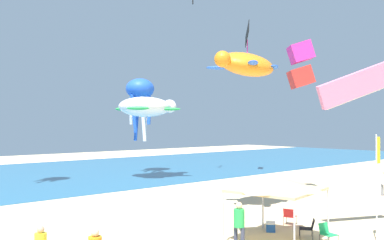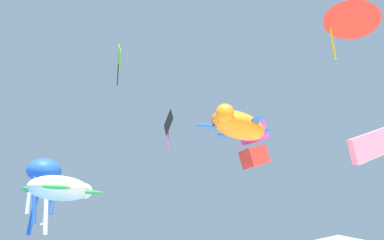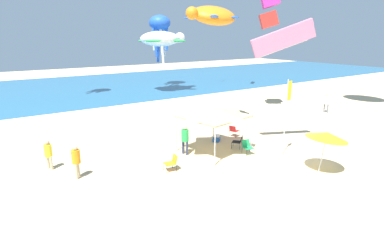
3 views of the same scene
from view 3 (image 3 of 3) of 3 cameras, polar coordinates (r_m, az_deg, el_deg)
ground at (r=18.87m, az=17.11°, el=-6.62°), size 120.00×120.00×0.10m
ocean_strip at (r=45.64m, az=-15.92°, el=6.11°), size 120.00×26.94×0.02m
canopy_tent at (r=18.33m, az=4.15°, el=1.36°), size 3.97×3.75×2.67m
beach_umbrella at (r=16.91m, az=23.61°, el=-2.66°), size 2.09×2.07×2.27m
folding_chair_near_cooler at (r=21.59m, az=7.67°, el=-1.84°), size 0.76×0.70×0.82m
folding_chair_right_of_tent at (r=19.42m, az=8.56°, el=-3.83°), size 0.79×0.81×0.82m
folding_chair_left_of_tent at (r=18.63m, az=10.13°, el=-4.73°), size 0.63×0.71×0.82m
folding_chair_facing_ocean at (r=16.16m, az=-3.75°, el=-7.68°), size 0.69×0.61×0.82m
cooler_box at (r=20.61m, az=4.54°, el=-3.37°), size 0.74×0.71×0.40m
banner_flag at (r=18.37m, az=16.99°, el=1.65°), size 0.36×0.06×4.44m
person_by_tent at (r=16.13m, az=-20.56°, el=-6.69°), size 0.41×0.42×1.71m
person_far_stroller at (r=17.73m, az=-24.95°, el=-5.42°), size 0.38×0.41×1.59m
person_beachcomber at (r=30.69m, az=23.55°, el=3.15°), size 0.41×0.46×1.73m
person_near_umbrella at (r=18.06m, az=-1.30°, el=-3.19°), size 0.43×0.47×1.79m
kite_turtle_white at (r=38.65m, az=-5.70°, el=14.65°), size 6.02×5.41×1.80m
kite_parafoil_pink at (r=19.23m, az=16.42°, el=14.12°), size 3.39×2.16×2.28m
kite_box_magenta at (r=29.56m, az=14.03°, el=19.13°), size 2.22×2.19×3.33m
kite_turtle_orange at (r=23.56m, az=3.85°, el=18.64°), size 4.22×3.79×1.96m
kite_octopus_blue at (r=43.06m, az=-5.96°, el=16.91°), size 2.81×2.81×6.25m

